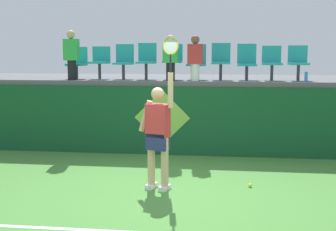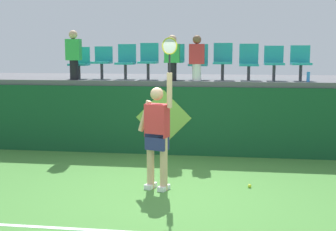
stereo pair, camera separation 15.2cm
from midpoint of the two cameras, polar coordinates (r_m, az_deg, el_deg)
name	(u,v)px [view 1 (the left image)]	position (r m, az deg, el deg)	size (l,w,h in m)	color
ground_plane	(165,194)	(7.69, -0.96, -9.76)	(40.00, 40.00, 0.00)	#478438
court_back_wall	(182,121)	(10.34, 1.29, -0.67)	(13.94, 0.20, 1.56)	#144C28
spectator_platform	(187,80)	(11.74, 2.05, 4.51)	(13.94, 3.11, 0.12)	#56565B
tennis_player	(158,132)	(7.69, -1.81, -2.10)	(0.72, 0.37, 2.58)	white
tennis_ball	(250,185)	(8.13, 9.70, -8.63)	(0.07, 0.07, 0.07)	#D1E533
water_bottle	(306,77)	(10.49, 16.51, 4.68)	(0.07, 0.07, 0.22)	#338CE5
stadium_chair_0	(77,62)	(11.37, -11.66, 6.64)	(0.44, 0.42, 0.77)	#38383D
stadium_chair_1	(100,60)	(11.19, -8.87, 6.85)	(0.44, 0.42, 0.78)	#38383D
stadium_chair_2	(124,60)	(11.05, -5.93, 6.93)	(0.44, 0.42, 0.84)	#38383D
stadium_chair_3	(147,59)	(10.94, -3.09, 7.07)	(0.44, 0.42, 0.86)	#38383D
stadium_chair_4	(173,59)	(10.84, 0.20, 7.08)	(0.44, 0.42, 0.84)	#38383D
stadium_chair_5	(196,61)	(10.80, 3.17, 6.85)	(0.44, 0.42, 0.83)	#38383D
stadium_chair_6	(221,59)	(10.77, 6.23, 6.99)	(0.44, 0.42, 0.86)	#38383D
stadium_chair_7	(247,61)	(10.78, 9.43, 6.78)	(0.44, 0.42, 0.84)	#38383D
stadium_chair_8	(272,61)	(10.81, 12.47, 6.69)	(0.44, 0.42, 0.79)	#38383D
stadium_chair_9	(298,61)	(10.88, 15.60, 6.61)	(0.44, 0.42, 0.80)	#38383D
spectator_0	(195,57)	(10.33, 2.99, 7.29)	(0.34, 0.20, 1.02)	white
spectator_1	(71,54)	(10.97, -12.39, 7.55)	(0.34, 0.20, 1.15)	black
spectator_2	(171,57)	(10.39, -0.10, 7.34)	(0.34, 0.20, 1.03)	black
wall_signage_mount	(162,155)	(10.44, -1.15, -4.93)	(1.27, 0.01, 1.49)	#144C28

